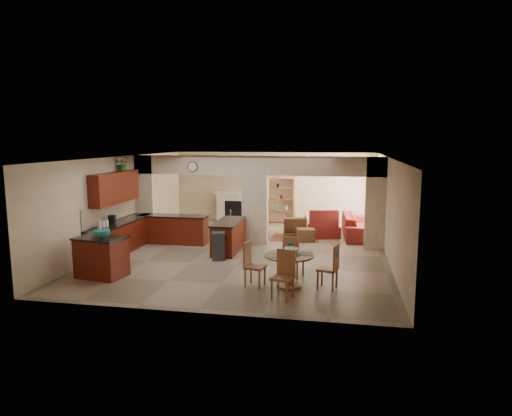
% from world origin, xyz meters
% --- Properties ---
extents(floor, '(10.00, 10.00, 0.00)m').
position_xyz_m(floor, '(0.00, 0.00, 0.00)').
color(floor, gray).
rests_on(floor, ground).
extents(ceiling, '(10.00, 10.00, 0.00)m').
position_xyz_m(ceiling, '(0.00, 0.00, 2.80)').
color(ceiling, white).
rests_on(ceiling, wall_back).
extents(wall_back, '(8.00, 0.00, 8.00)m').
position_xyz_m(wall_back, '(0.00, 5.00, 1.40)').
color(wall_back, beige).
rests_on(wall_back, floor).
extents(wall_front, '(8.00, 0.00, 8.00)m').
position_xyz_m(wall_front, '(0.00, -5.00, 1.40)').
color(wall_front, beige).
rests_on(wall_front, floor).
extents(wall_left, '(0.00, 10.00, 10.00)m').
position_xyz_m(wall_left, '(-4.00, 0.00, 1.40)').
color(wall_left, beige).
rests_on(wall_left, floor).
extents(wall_right, '(0.00, 10.00, 10.00)m').
position_xyz_m(wall_right, '(4.00, 0.00, 1.40)').
color(wall_right, beige).
rests_on(wall_right, floor).
extents(partition_left_pier, '(0.60, 0.25, 2.80)m').
position_xyz_m(partition_left_pier, '(-3.70, 1.00, 1.40)').
color(partition_left_pier, beige).
rests_on(partition_left_pier, floor).
extents(partition_center_pier, '(0.80, 0.25, 2.20)m').
position_xyz_m(partition_center_pier, '(0.00, 1.00, 1.10)').
color(partition_center_pier, beige).
rests_on(partition_center_pier, floor).
extents(partition_right_pier, '(0.60, 0.25, 2.80)m').
position_xyz_m(partition_right_pier, '(3.70, 1.00, 1.40)').
color(partition_right_pier, beige).
rests_on(partition_right_pier, floor).
extents(partition_header, '(8.00, 0.25, 0.60)m').
position_xyz_m(partition_header, '(0.00, 1.00, 2.50)').
color(partition_header, beige).
rests_on(partition_header, partition_center_pier).
extents(kitchen_counter, '(2.52, 3.29, 1.48)m').
position_xyz_m(kitchen_counter, '(-3.26, -0.25, 0.46)').
color(kitchen_counter, '#450E08').
rests_on(kitchen_counter, floor).
extents(upper_cabinets, '(0.35, 2.40, 0.90)m').
position_xyz_m(upper_cabinets, '(-3.82, -0.80, 1.92)').
color(upper_cabinets, '#450E08').
rests_on(upper_cabinets, wall_left).
extents(peninsula, '(0.70, 1.85, 0.91)m').
position_xyz_m(peninsula, '(-0.60, -0.11, 0.46)').
color(peninsula, '#450E08').
rests_on(peninsula, floor).
extents(wall_clock, '(0.34, 0.03, 0.34)m').
position_xyz_m(wall_clock, '(-2.00, 0.85, 2.45)').
color(wall_clock, '#522D1B').
rests_on(wall_clock, partition_header).
extents(rug, '(1.60, 1.30, 0.01)m').
position_xyz_m(rug, '(1.20, 2.10, 0.01)').
color(rug, brown).
rests_on(rug, floor).
extents(fireplace, '(1.60, 0.35, 1.20)m').
position_xyz_m(fireplace, '(-1.60, 4.83, 0.61)').
color(fireplace, silver).
rests_on(fireplace, floor).
extents(shelving_unit, '(1.00, 0.32, 1.80)m').
position_xyz_m(shelving_unit, '(0.35, 4.82, 0.90)').
color(shelving_unit, '#9E6136').
rests_on(shelving_unit, floor).
extents(window_a, '(0.02, 0.90, 1.90)m').
position_xyz_m(window_a, '(3.97, 2.30, 1.20)').
color(window_a, white).
rests_on(window_a, wall_right).
extents(window_b, '(0.02, 0.90, 1.90)m').
position_xyz_m(window_b, '(3.97, 4.00, 1.20)').
color(window_b, white).
rests_on(window_b, wall_right).
extents(glazed_door, '(0.02, 0.70, 2.10)m').
position_xyz_m(glazed_door, '(3.97, 3.15, 1.05)').
color(glazed_door, white).
rests_on(glazed_door, wall_right).
extents(drape_a_left, '(0.10, 0.28, 2.30)m').
position_xyz_m(drape_a_left, '(3.93, 1.70, 1.20)').
color(drape_a_left, '#3D1B18').
rests_on(drape_a_left, wall_right).
extents(drape_a_right, '(0.10, 0.28, 2.30)m').
position_xyz_m(drape_a_right, '(3.93, 2.90, 1.20)').
color(drape_a_right, '#3D1B18').
rests_on(drape_a_right, wall_right).
extents(drape_b_left, '(0.10, 0.28, 2.30)m').
position_xyz_m(drape_b_left, '(3.93, 3.40, 1.20)').
color(drape_b_left, '#3D1B18').
rests_on(drape_b_left, wall_right).
extents(drape_b_right, '(0.10, 0.28, 2.30)m').
position_xyz_m(drape_b_right, '(3.93, 4.60, 1.20)').
color(drape_b_right, '#3D1B18').
rests_on(drape_b_right, wall_right).
extents(ceiling_fan, '(1.00, 1.00, 0.10)m').
position_xyz_m(ceiling_fan, '(1.50, 3.00, 2.56)').
color(ceiling_fan, white).
rests_on(ceiling_fan, ceiling).
extents(kitchen_island, '(1.26, 0.99, 0.99)m').
position_xyz_m(kitchen_island, '(-3.00, -3.18, 0.50)').
color(kitchen_island, '#450E08').
rests_on(kitchen_island, floor).
extents(teal_bowl, '(0.38, 0.38, 0.18)m').
position_xyz_m(teal_bowl, '(-2.92, -3.26, 1.08)').
color(teal_bowl, '#138880').
rests_on(teal_bowl, kitchen_island).
extents(trash_can, '(0.41, 0.37, 0.72)m').
position_xyz_m(trash_can, '(-0.61, -1.18, 0.36)').
color(trash_can, '#2A2A2C').
rests_on(trash_can, floor).
extents(dining_table, '(1.11, 1.11, 0.76)m').
position_xyz_m(dining_table, '(1.56, -3.15, 0.50)').
color(dining_table, '#9E6136').
rests_on(dining_table, floor).
extents(fruit_bowl, '(0.30, 0.30, 0.16)m').
position_xyz_m(fruit_bowl, '(1.61, -3.08, 0.84)').
color(fruit_bowl, '#84B426').
rests_on(fruit_bowl, dining_table).
extents(sofa, '(2.65, 1.15, 0.76)m').
position_xyz_m(sofa, '(3.30, 2.71, 0.38)').
color(sofa, maroon).
rests_on(sofa, floor).
extents(chaise, '(1.17, 1.05, 0.39)m').
position_xyz_m(chaise, '(2.14, 2.41, 0.20)').
color(chaise, maroon).
rests_on(chaise, floor).
extents(armchair, '(0.88, 0.90, 0.73)m').
position_xyz_m(armchair, '(1.15, 2.26, 0.36)').
color(armchair, maroon).
rests_on(armchair, floor).
extents(ottoman, '(0.67, 0.67, 0.41)m').
position_xyz_m(ottoman, '(1.56, 1.70, 0.21)').
color(ottoman, maroon).
rests_on(ottoman, floor).
extents(plant, '(0.50, 0.47, 0.44)m').
position_xyz_m(plant, '(-3.82, -0.27, 2.59)').
color(plant, '#165416').
rests_on(plant, upper_cabinets).
extents(chair_north, '(0.53, 0.53, 1.02)m').
position_xyz_m(chair_north, '(1.57, -2.42, 0.55)').
color(chair_north, '#9E6136').
rests_on(chair_north, floor).
extents(chair_east, '(0.51, 0.51, 1.02)m').
position_xyz_m(chair_east, '(2.50, -3.11, 0.55)').
color(chair_east, '#9E6136').
rests_on(chair_east, floor).
extents(chair_south, '(0.52, 0.52, 1.02)m').
position_xyz_m(chair_south, '(1.54, -3.85, 0.55)').
color(chair_south, '#9E6136').
rests_on(chair_south, floor).
extents(chair_west, '(0.49, 0.49, 1.02)m').
position_xyz_m(chair_west, '(0.72, -3.20, 0.55)').
color(chair_west, '#9E6136').
rests_on(chair_west, floor).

